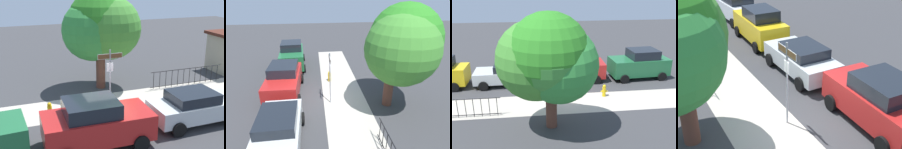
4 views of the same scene
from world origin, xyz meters
TOP-DOWN VIEW (x-y plane):
  - ground_plane at (0.00, 0.00)m, footprint 60.00×60.00m
  - sidewalk_strip at (2.00, 1.30)m, footprint 24.00×2.60m
  - street_sign at (0.32, 0.40)m, footprint 1.23×0.07m
  - car_red at (-1.25, -2.43)m, footprint 4.30×2.22m
  - car_silver at (3.55, -2.09)m, footprint 4.30×2.05m
  - car_yellow at (8.35, -2.11)m, footprint 4.49×2.03m
  - car_white at (13.15, -2.43)m, footprint 4.60×2.14m
  - iron_fence at (5.98, 2.30)m, footprint 4.93×0.04m

SIDE VIEW (x-z plane):
  - ground_plane at x=0.00m, z-range 0.00..0.00m
  - sidewalk_strip at x=2.00m, z-range 0.00..0.00m
  - iron_fence at x=5.98m, z-range 0.02..1.09m
  - car_silver at x=3.55m, z-range 0.03..1.55m
  - car_white at x=13.15m, z-range 0.01..1.90m
  - car_red at x=-1.25m, z-range 0.00..1.93m
  - car_yellow at x=8.35m, z-range -0.01..2.07m
  - street_sign at x=0.32m, z-range 0.57..3.69m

